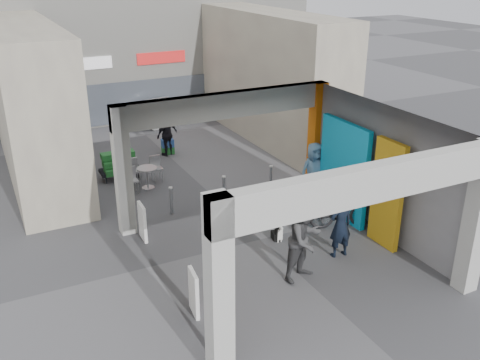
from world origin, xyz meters
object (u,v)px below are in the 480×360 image
man_back_turned (305,239)px  white_van (167,110)px  cafe_set (142,177)px  man_with_dog (341,225)px  man_elderly (314,172)px  man_crates (167,134)px  bicycle_front (324,198)px  produce_stand (120,168)px  border_collie (278,233)px  bicycle_rear (343,209)px

man_back_turned → white_van: man_back_turned is taller
cafe_set → white_van: (3.13, 6.40, 0.32)m
cafe_set → man_with_dog: 7.18m
man_elderly → white_van: 9.92m
man_crates → bicycle_front: (2.28, -6.85, -0.27)m
cafe_set → man_back_turned: 7.16m
produce_stand → border_collie: size_ratio=2.29×
border_collie → man_back_turned: bearing=-92.1°
man_with_dog → white_van: size_ratio=0.46×
cafe_set → produce_stand: size_ratio=1.05×
cafe_set → man_elderly: bearing=-38.6°
man_elderly → bicycle_rear: size_ratio=1.00×
white_van → border_collie: bearing=164.2°
produce_stand → bicycle_rear: size_ratio=0.71×
cafe_set → produce_stand: produce_stand is taller
man_crates → white_van: (1.40, 3.99, -0.20)m
produce_stand → man_elderly: size_ratio=0.71×
produce_stand → bicycle_rear: (4.47, -6.26, 0.21)m
cafe_set → man_with_dog: (3.05, -6.47, 0.54)m
bicycle_front → bicycle_rear: 0.85m
cafe_set → man_with_dog: size_ratio=0.83×
produce_stand → bicycle_front: bicycle_front is taller
produce_stand → border_collie: (2.54, -6.10, -0.12)m
man_elderly → border_collie: bearing=-135.0°
man_crates → produce_stand: bearing=8.6°
bicycle_rear → man_with_dog: bearing=160.6°
bicycle_rear → white_van: 11.73m
produce_stand → man_elderly: 6.52m
produce_stand → white_van: size_ratio=0.36×
man_back_turned → bicycle_rear: (2.28, 1.62, -0.44)m
cafe_set → border_collie: size_ratio=2.40×
man_back_turned → white_van: bearing=67.5°
cafe_set → man_back_turned: bearing=-76.0°
produce_stand → man_with_dog: man_with_dog is taller
man_crates → white_van: man_crates is taller
produce_stand → bicycle_front: 7.02m
bicycle_rear → white_van: size_ratio=0.51×
man_elderly → bicycle_rear: bearing=-91.4°
man_with_dog → border_collie: bearing=-50.9°
cafe_set → bicycle_rear: size_ratio=0.74×
man_crates → white_van: 4.24m
man_elderly → bicycle_front: bearing=-98.8°
border_collie → man_elderly: bearing=46.3°
man_crates → bicycle_rear: size_ratio=0.88×
cafe_set → man_back_turned: man_back_turned is taller
man_elderly → bicycle_front: (-0.30, -1.00, -0.37)m
bicycle_front → bicycle_rear: bearing=160.1°
border_collie → bicycle_front: bearing=28.8°
man_crates → bicycle_rear: bearing=81.8°
man_back_turned → bicycle_rear: bearing=18.9°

